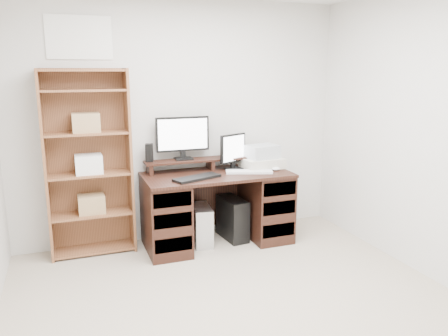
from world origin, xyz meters
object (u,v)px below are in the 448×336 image
desk (217,207)px  tower_silver (202,225)px  bookshelf (89,162)px  tower_black (232,218)px  printer (262,163)px  monitor_small (233,150)px  monitor_wide (183,136)px

desk → tower_silver: desk is taller
desk → tower_silver: size_ratio=3.72×
desk → bookshelf: bookshelf is taller
tower_silver → tower_black: (0.35, 0.02, 0.02)m
printer → bookshelf: size_ratio=0.24×
tower_black → bookshelf: bearing=168.0°
printer → bookshelf: bookshelf is taller
printer → tower_silver: 0.93m
monitor_small → tower_silver: 0.85m
printer → tower_silver: printer is taller
tower_silver → bookshelf: bookshelf is taller
tower_black → desk: bearing=-170.2°
monitor_small → desk: bearing=-176.8°
tower_black → bookshelf: (-1.43, 0.16, 0.70)m
desk → bookshelf: bearing=170.2°
desk → tower_black: (0.19, 0.05, -0.17)m
monitor_small → bookshelf: 1.46m
monitor_wide → printer: (0.83, -0.17, -0.31)m
monitor_wide → monitor_small: (0.51, -0.13, -0.16)m
bookshelf → monitor_small: bearing=-3.8°
monitor_small → tower_black: (-0.03, -0.06, -0.73)m
printer → tower_silver: size_ratio=1.05×
bookshelf → tower_silver: bearing=-9.7°
monitor_wide → monitor_small: size_ratio=1.49×
desk → bookshelf: size_ratio=0.83×
desk → printer: printer is taller
tower_black → monitor_wide: bearing=152.0°
monitor_wide → tower_silver: bearing=-59.9°
monitor_wide → printer: size_ratio=1.32×
monitor_wide → printer: monitor_wide is taller
tower_black → bookshelf: 1.60m
monitor_small → bookshelf: (-1.46, 0.10, -0.04)m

